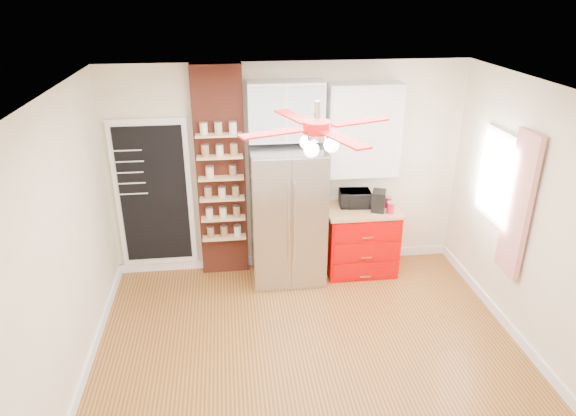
{
  "coord_description": "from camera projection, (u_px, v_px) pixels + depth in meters",
  "views": [
    {
      "loc": [
        -0.76,
        -4.15,
        3.54
      ],
      "look_at": [
        -0.14,
        0.9,
        1.3
      ],
      "focal_mm": 32.0,
      "sensor_mm": 36.0,
      "label": 1
    }
  ],
  "objects": [
    {
      "name": "floor",
      "position": [
        312.0,
        358.0,
        5.28
      ],
      "size": [
        4.5,
        4.5,
        0.0
      ],
      "primitive_type": "plane",
      "color": "#996427",
      "rests_on": "ground"
    },
    {
      "name": "ceiling",
      "position": [
        318.0,
        95.0,
        4.19
      ],
      "size": [
        4.5,
        4.5,
        0.0
      ],
      "primitive_type": "plane",
      "color": "white",
      "rests_on": "wall_back"
    },
    {
      "name": "wall_back",
      "position": [
        288.0,
        170.0,
        6.55
      ],
      "size": [
        4.5,
        0.02,
        2.7
      ],
      "primitive_type": "cube",
      "color": "#F5EBC5",
      "rests_on": "floor"
    },
    {
      "name": "wall_front",
      "position": [
        374.0,
        403.0,
        2.92
      ],
      "size": [
        4.5,
        0.02,
        2.7
      ],
      "primitive_type": "cube",
      "color": "#F5EBC5",
      "rests_on": "floor"
    },
    {
      "name": "wall_left",
      "position": [
        61.0,
        256.0,
        4.48
      ],
      "size": [
        0.02,
        4.0,
        2.7
      ],
      "primitive_type": "cube",
      "color": "#F5EBC5",
      "rests_on": "floor"
    },
    {
      "name": "wall_right",
      "position": [
        542.0,
        228.0,
        4.99
      ],
      "size": [
        0.02,
        4.0,
        2.7
      ],
      "primitive_type": "cube",
      "color": "#F5EBC5",
      "rests_on": "floor"
    },
    {
      "name": "chalkboard",
      "position": [
        154.0,
        195.0,
        6.43
      ],
      "size": [
        0.95,
        0.05,
        1.95
      ],
      "color": "white",
      "rests_on": "wall_back"
    },
    {
      "name": "brick_pillar",
      "position": [
        221.0,
        175.0,
        6.38
      ],
      "size": [
        0.6,
        0.16,
        2.7
      ],
      "primitive_type": "cube",
      "color": "maroon",
      "rests_on": "floor"
    },
    {
      "name": "fridge",
      "position": [
        288.0,
        216.0,
        6.4
      ],
      "size": [
        0.9,
        0.7,
        1.75
      ],
      "primitive_type": "cube",
      "color": "#B4B5BA",
      "rests_on": "floor"
    },
    {
      "name": "upper_glass_cabinet",
      "position": [
        286.0,
        111.0,
        6.06
      ],
      "size": [
        0.9,
        0.35,
        0.7
      ],
      "primitive_type": "cube",
      "color": "white",
      "rests_on": "wall_back"
    },
    {
      "name": "red_cabinet",
      "position": [
        360.0,
        240.0,
        6.73
      ],
      "size": [
        0.94,
        0.64,
        0.9
      ],
      "color": "#CA0000",
      "rests_on": "floor"
    },
    {
      "name": "upper_shelf_unit",
      "position": [
        364.0,
        130.0,
        6.31
      ],
      "size": [
        0.9,
        0.3,
        1.15
      ],
      "primitive_type": "cube",
      "color": "white",
      "rests_on": "wall_back"
    },
    {
      "name": "window",
      "position": [
        498.0,
        177.0,
        5.72
      ],
      "size": [
        0.04,
        0.75,
        1.05
      ],
      "primitive_type": "cube",
      "color": "white",
      "rests_on": "wall_right"
    },
    {
      "name": "curtain",
      "position": [
        518.0,
        205.0,
        5.26
      ],
      "size": [
        0.06,
        0.4,
        1.55
      ],
      "primitive_type": "cube",
      "color": "red",
      "rests_on": "wall_right"
    },
    {
      "name": "ceiling_fan",
      "position": [
        317.0,
        128.0,
        4.3
      ],
      "size": [
        1.4,
        1.4,
        0.44
      ],
      "color": "silver",
      "rests_on": "ceiling"
    },
    {
      "name": "toaster_oven",
      "position": [
        355.0,
        198.0,
        6.57
      ],
      "size": [
        0.4,
        0.29,
        0.21
      ],
      "primitive_type": "imported",
      "rotation": [
        0.0,
        0.0,
        -0.07
      ],
      "color": "black",
      "rests_on": "red_cabinet"
    },
    {
      "name": "coffee_maker",
      "position": [
        379.0,
        201.0,
        6.44
      ],
      "size": [
        0.23,
        0.26,
        0.26
      ],
      "primitive_type": "cube",
      "rotation": [
        0.0,
        0.0,
        -0.37
      ],
      "color": "black",
      "rests_on": "red_cabinet"
    },
    {
      "name": "canister_left",
      "position": [
        390.0,
        208.0,
        6.39
      ],
      "size": [
        0.11,
        0.11,
        0.13
      ],
      "primitive_type": "cylinder",
      "rotation": [
        0.0,
        0.0,
        0.15
      ],
      "color": "red",
      "rests_on": "red_cabinet"
    },
    {
      "name": "canister_right",
      "position": [
        387.0,
        202.0,
        6.56
      ],
      "size": [
        0.11,
        0.11,
        0.13
      ],
      "primitive_type": "cylinder",
      "rotation": [
        0.0,
        0.0,
        0.13
      ],
      "color": "#B60A24",
      "rests_on": "red_cabinet"
    },
    {
      "name": "pantry_jar_oats",
      "position": [
        210.0,
        172.0,
        6.19
      ],
      "size": [
        0.12,
        0.12,
        0.14
      ],
      "primitive_type": "cylinder",
      "rotation": [
        0.0,
        0.0,
        0.25
      ],
      "color": "beige",
      "rests_on": "brick_pillar"
    },
    {
      "name": "pantry_jar_beans",
      "position": [
        233.0,
        171.0,
        6.26
      ],
      "size": [
        0.09,
        0.09,
        0.12
      ],
      "primitive_type": "cylinder",
      "rotation": [
        0.0,
        0.0,
        0.01
      ],
      "color": "#8B6547",
      "rests_on": "brick_pillar"
    }
  ]
}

